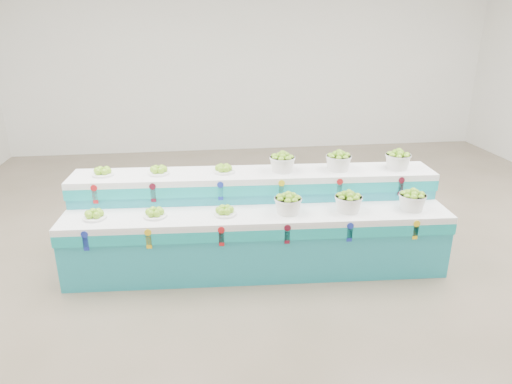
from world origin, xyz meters
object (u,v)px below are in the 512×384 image
Objects in this scene: basket_lower_left at (288,203)px; plate_upper_mid at (159,170)px; basket_upper_right at (398,160)px; display_stand at (256,222)px.

basket_lower_left is 1.18× the size of plate_upper_mid.
basket_upper_right is at bearing 17.58° from basket_lower_left.
basket_lower_left is 1.48m from basket_upper_right.
basket_lower_left is (0.31, -0.27, 0.32)m from display_stand.
basket_lower_left is at bearing -23.44° from plate_upper_mid.
basket_upper_right is at bearing 8.74° from display_stand.
basket_lower_left is 1.00× the size of basket_upper_right.
basket_upper_right is (1.38, 0.44, 0.30)m from basket_lower_left.
plate_upper_mid reaches higher than display_stand.
display_stand is 0.52m from basket_lower_left.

